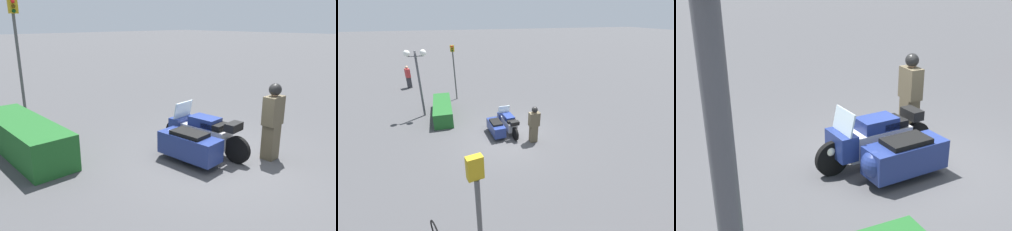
{
  "view_description": "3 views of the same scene",
  "coord_description": "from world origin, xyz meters",
  "views": [
    {
      "loc": [
        -4.22,
        5.42,
        3.04
      ],
      "look_at": [
        1.36,
        0.26,
        0.83
      ],
      "focal_mm": 35.0,
      "sensor_mm": 36.0,
      "label": 1
    },
    {
      "loc": [
        -9.13,
        2.71,
        5.49
      ],
      "look_at": [
        0.12,
        0.09,
        1.1
      ],
      "focal_mm": 24.0,
      "sensor_mm": 36.0,
      "label": 2
    },
    {
      "loc": [
        4.02,
        5.8,
        3.52
      ],
      "look_at": [
        1.11,
        -0.35,
        0.95
      ],
      "focal_mm": 45.0,
      "sensor_mm": 36.0,
      "label": 3
    }
  ],
  "objects": [
    {
      "name": "ground_plane",
      "position": [
        0.0,
        0.0,
        0.0
      ],
      "size": [
        160.0,
        160.0,
        0.0
      ],
      "primitive_type": "plane",
      "color": "#424244"
    },
    {
      "name": "traffic_light_far",
      "position": [
        -6.33,
        2.4,
        2.31
      ],
      "size": [
        0.22,
        0.28,
        3.53
      ],
      "rotation": [
        0.0,
        0.0,
        0.19
      ],
      "color": "#4C4C4C",
      "rests_on": "ground"
    },
    {
      "name": "hedge_bush_curbside",
      "position": [
        3.43,
        2.98,
        0.4
      ],
      "size": [
        3.59,
        0.99,
        0.81
      ],
      "primitive_type": "cube",
      "color": "#1E5623",
      "rests_on": "ground"
    },
    {
      "name": "twin_lamp_post",
      "position": [
        3.79,
        4.03,
        2.87
      ],
      "size": [
        0.33,
        1.15,
        3.76
      ],
      "color": "#4C4C51",
      "rests_on": "ground"
    },
    {
      "name": "officer_rider",
      "position": [
        -0.69,
        -1.01,
        0.92
      ],
      "size": [
        0.29,
        0.48,
        1.74
      ],
      "rotation": [
        0.0,
        0.0,
        0.01
      ],
      "color": "brown",
      "rests_on": "ground"
    },
    {
      "name": "traffic_light_near",
      "position": [
        6.1,
        1.98,
        2.38
      ],
      "size": [
        0.23,
        0.27,
        3.64
      ],
      "rotation": [
        0.0,
        0.0,
        3.03
      ],
      "color": "#4C4C4C",
      "rests_on": "ground"
    },
    {
      "name": "police_motorcycle",
      "position": [
        0.58,
        0.18,
        0.46
      ],
      "size": [
        2.41,
        1.31,
        1.14
      ],
      "rotation": [
        0.0,
        0.0,
        0.08
      ],
      "color": "black",
      "rests_on": "ground"
    },
    {
      "name": "pedestrian_bystander",
      "position": [
        9.83,
        5.42,
        0.88
      ],
      "size": [
        0.57,
        0.46,
        1.76
      ],
      "rotation": [
        0.0,
        0.0,
        -1.2
      ],
      "color": "#2D2D33",
      "rests_on": "ground"
    }
  ]
}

